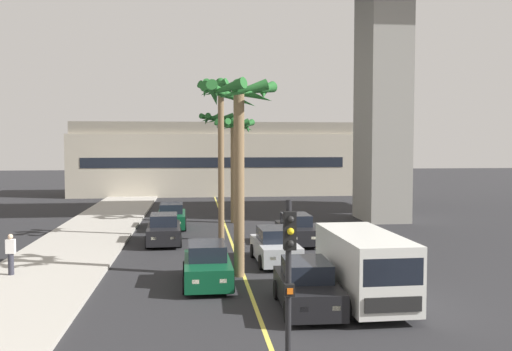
# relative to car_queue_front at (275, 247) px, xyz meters

# --- Properties ---
(sidewalk_left) EXTENTS (4.80, 80.00, 0.15)m
(sidewalk_left) POSITION_rel_car_queue_front_xyz_m (-9.60, -4.74, -0.65)
(sidewalk_left) COLOR #ADA89E
(sidewalk_left) RESTS_ON ground
(lane_stripe_center) EXTENTS (0.14, 56.00, 0.01)m
(lane_stripe_center) POSITION_rel_car_queue_front_xyz_m (-1.60, 3.26, -0.72)
(lane_stripe_center) COLOR #DBCC4C
(lane_stripe_center) RESTS_ON ground
(pier_building_backdrop) EXTENTS (28.73, 8.04, 7.46)m
(pier_building_backdrop) POSITION_rel_car_queue_front_xyz_m (-1.60, 34.53, 2.95)
(pier_building_backdrop) COLOR #BCB29E
(pier_building_backdrop) RESTS_ON ground
(car_queue_front) EXTENTS (1.95, 4.16, 1.56)m
(car_queue_front) POSITION_rel_car_queue_front_xyz_m (0.00, 0.00, 0.00)
(car_queue_front) COLOR #B7BABF
(car_queue_front) RESTS_ON ground
(car_queue_second) EXTENTS (1.86, 4.11, 1.56)m
(car_queue_second) POSITION_rel_car_queue_front_xyz_m (1.82, 4.64, 0.00)
(car_queue_second) COLOR black
(car_queue_second) RESTS_ON ground
(car_queue_third) EXTENTS (1.90, 4.13, 1.56)m
(car_queue_third) POSITION_rel_car_queue_front_xyz_m (0.02, -7.00, 0.00)
(car_queue_third) COLOR black
(car_queue_third) RESTS_ON ground
(car_queue_fourth) EXTENTS (1.88, 4.12, 1.56)m
(car_queue_fourth) POSITION_rel_car_queue_front_xyz_m (-3.10, -3.50, 0.00)
(car_queue_fourth) COLOR #0C4728
(car_queue_fourth) RESTS_ON ground
(car_queue_fifth) EXTENTS (1.95, 4.16, 1.56)m
(car_queue_fifth) POSITION_rel_car_queue_front_xyz_m (-5.20, 5.38, 0.00)
(car_queue_fifth) COLOR black
(car_queue_fifth) RESTS_ON ground
(car_queue_sixth) EXTENTS (1.89, 4.13, 1.56)m
(car_queue_sixth) POSITION_rel_car_queue_front_xyz_m (-5.02, 10.68, 0.00)
(car_queue_sixth) COLOR #0C4728
(car_queue_sixth) RESTS_ON ground
(delivery_van) EXTENTS (2.25, 5.29, 2.36)m
(delivery_van) POSITION_rel_car_queue_front_xyz_m (2.00, -6.65, 0.57)
(delivery_van) COLOR silver
(delivery_van) RESTS_ON ground
(traffic_light_median_near) EXTENTS (0.24, 0.37, 4.20)m
(traffic_light_median_near) POSITION_rel_car_queue_front_xyz_m (-1.68, -13.46, 1.99)
(traffic_light_median_near) COLOR black
(traffic_light_median_near) RESTS_ON ground
(palm_tree_near_median) EXTENTS (3.44, 3.45, 7.82)m
(palm_tree_near_median) POSITION_rel_car_queue_front_xyz_m (-1.50, 20.32, 5.68)
(palm_tree_near_median) COLOR brown
(palm_tree_near_median) RESTS_ON ground
(palm_tree_mid_median) EXTENTS (2.81, 2.85, 7.05)m
(palm_tree_mid_median) POSITION_rel_car_queue_front_xyz_m (-0.95, 12.67, 4.82)
(palm_tree_mid_median) COLOR brown
(palm_tree_mid_median) RESTS_ON ground
(palm_tree_far_median) EXTENTS (2.65, 2.74, 8.87)m
(palm_tree_far_median) POSITION_rel_car_queue_front_xyz_m (-2.12, 6.01, 6.37)
(palm_tree_far_median) COLOR brown
(palm_tree_far_median) RESTS_ON ground
(palm_tree_farthest_median) EXTENTS (3.09, 3.09, 7.87)m
(palm_tree_farthest_median) POSITION_rel_car_queue_front_xyz_m (-1.80, -2.35, 5.53)
(palm_tree_farthest_median) COLOR brown
(palm_tree_farthest_median) RESTS_ON ground
(pedestrian_mid_block) EXTENTS (0.34, 0.22, 1.62)m
(pedestrian_mid_block) POSITION_rel_car_queue_front_xyz_m (-10.77, -1.75, 0.28)
(pedestrian_mid_block) COLOR #2D2D38
(pedestrian_mid_block) RESTS_ON sidewalk_left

